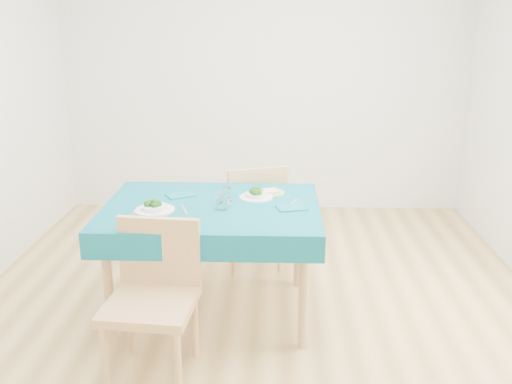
{
  "coord_description": "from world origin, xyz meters",
  "views": [
    {
      "loc": [
        0.12,
        -3.45,
        1.91
      ],
      "look_at": [
        0.0,
        0.0,
        0.85
      ],
      "focal_mm": 40.0,
      "sensor_mm": 36.0,
      "label": 1
    }
  ],
  "objects_px": {
    "bowl_far": "(256,193)",
    "table": "(213,260)",
    "chair_far": "(250,197)",
    "bowl_near": "(155,205)",
    "side_plate": "(271,193)",
    "chair_near": "(149,278)"
  },
  "relations": [
    {
      "from": "table",
      "to": "chair_far",
      "type": "distance_m",
      "value": 0.84
    },
    {
      "from": "table",
      "to": "chair_near",
      "type": "xyz_separation_m",
      "value": [
        -0.26,
        -0.72,
        0.21
      ]
    },
    {
      "from": "bowl_far",
      "to": "bowl_near",
      "type": "bearing_deg",
      "value": -155.22
    },
    {
      "from": "table",
      "to": "bowl_near",
      "type": "bearing_deg",
      "value": -160.24
    },
    {
      "from": "chair_far",
      "to": "bowl_near",
      "type": "relative_size",
      "value": 4.61
    },
    {
      "from": "table",
      "to": "side_plate",
      "type": "bearing_deg",
      "value": 36.33
    },
    {
      "from": "chair_near",
      "to": "side_plate",
      "type": "height_order",
      "value": "chair_near"
    },
    {
      "from": "bowl_near",
      "to": "bowl_far",
      "type": "height_order",
      "value": "bowl_near"
    },
    {
      "from": "bowl_far",
      "to": "side_plate",
      "type": "height_order",
      "value": "bowl_far"
    },
    {
      "from": "bowl_far",
      "to": "side_plate",
      "type": "distance_m",
      "value": 0.15
    },
    {
      "from": "side_plate",
      "to": "chair_far",
      "type": "bearing_deg",
      "value": 107.67
    },
    {
      "from": "table",
      "to": "chair_near",
      "type": "relative_size",
      "value": 1.17
    },
    {
      "from": "chair_far",
      "to": "bowl_near",
      "type": "distance_m",
      "value": 1.09
    },
    {
      "from": "table",
      "to": "side_plate",
      "type": "relative_size",
      "value": 7.13
    },
    {
      "from": "chair_near",
      "to": "side_plate",
      "type": "relative_size",
      "value": 6.08
    },
    {
      "from": "chair_near",
      "to": "bowl_far",
      "type": "bearing_deg",
      "value": 63.65
    },
    {
      "from": "chair_near",
      "to": "chair_far",
      "type": "xyz_separation_m",
      "value": [
        0.47,
        1.51,
        -0.02
      ]
    },
    {
      "from": "table",
      "to": "chair_near",
      "type": "height_order",
      "value": "chair_near"
    },
    {
      "from": "bowl_near",
      "to": "bowl_far",
      "type": "bearing_deg",
      "value": 24.78
    },
    {
      "from": "chair_near",
      "to": "table",
      "type": "bearing_deg",
      "value": 75.2
    },
    {
      "from": "bowl_far",
      "to": "table",
      "type": "bearing_deg",
      "value": -149.62
    },
    {
      "from": "bowl_near",
      "to": "side_plate",
      "type": "xyz_separation_m",
      "value": [
        0.72,
        0.4,
        -0.03
      ]
    }
  ]
}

